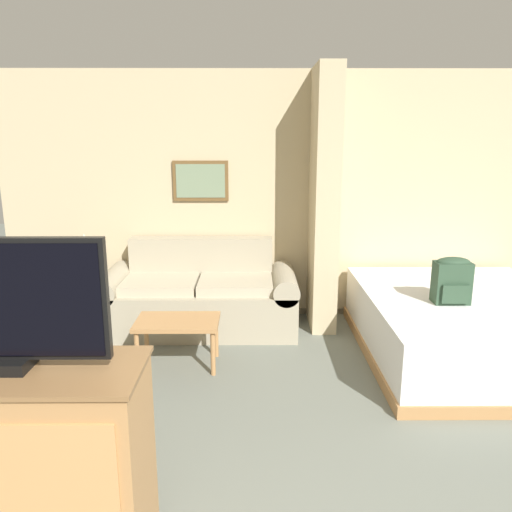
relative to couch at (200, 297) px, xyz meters
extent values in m
cube|color=#CCB78E|center=(1.07, 0.48, 0.97)|extent=(6.38, 0.12, 2.60)
cube|color=#70644E|center=(1.07, 0.41, -0.30)|extent=(6.38, 0.02, 0.06)
cube|color=brown|center=(0.00, 0.41, 1.15)|extent=(0.58, 0.02, 0.42)
cube|color=gray|center=(0.00, 0.39, 1.15)|extent=(0.51, 0.01, 0.35)
cube|color=#CCB78E|center=(1.26, 0.11, 0.97)|extent=(0.24, 0.63, 2.60)
cube|color=tan|center=(0.00, -0.04, -0.11)|extent=(1.50, 0.84, 0.45)
cube|color=tan|center=(0.00, 0.28, 0.34)|extent=(1.50, 0.20, 0.45)
cube|color=tan|center=(-0.86, -0.04, -0.11)|extent=(0.23, 0.84, 0.45)
cylinder|color=tan|center=(-0.86, -0.04, 0.17)|extent=(0.25, 0.84, 0.25)
cube|color=tan|center=(0.86, -0.04, -0.11)|extent=(0.23, 0.84, 0.45)
cylinder|color=tan|center=(0.86, -0.04, 0.17)|extent=(0.25, 0.84, 0.25)
cube|color=#BAAF94|center=(-0.37, -0.09, 0.17)|extent=(0.73, 0.60, 0.10)
cube|color=#BAAF94|center=(0.37, -0.09, 0.17)|extent=(0.73, 0.60, 0.10)
cube|color=#B27F4C|center=(-0.09, -0.88, 0.07)|extent=(0.70, 0.44, 0.04)
cylinder|color=#B27F4C|center=(-0.41, -1.06, -0.14)|extent=(0.04, 0.04, 0.38)
cylinder|color=#B27F4C|center=(0.22, -1.06, -0.14)|extent=(0.04, 0.04, 0.38)
cylinder|color=#B27F4C|center=(-0.41, -0.70, -0.14)|extent=(0.04, 0.04, 0.38)
cylinder|color=#B27F4C|center=(0.22, -0.70, -0.14)|extent=(0.04, 0.04, 0.38)
cube|color=#B27F4C|center=(-1.11, -0.07, 0.20)|extent=(0.41, 0.41, 0.04)
cylinder|color=#B27F4C|center=(-1.28, -0.25, -0.07)|extent=(0.04, 0.04, 0.51)
cylinder|color=#B27F4C|center=(-0.93, -0.25, -0.07)|extent=(0.04, 0.04, 0.51)
cylinder|color=#B27F4C|center=(-1.28, 0.10, -0.07)|extent=(0.04, 0.04, 0.51)
cylinder|color=#B27F4C|center=(-0.93, 0.10, -0.07)|extent=(0.04, 0.04, 0.51)
cylinder|color=tan|center=(-1.11, -0.07, 0.27)|extent=(0.14, 0.14, 0.11)
cylinder|color=tan|center=(-1.11, -0.07, 0.37)|extent=(0.02, 0.02, 0.10)
cone|color=beige|center=(-1.11, -0.07, 0.55)|extent=(0.34, 0.34, 0.26)
cube|color=#B27F4C|center=(-0.50, -2.95, 0.15)|extent=(1.14, 0.45, 0.97)
cube|color=brown|center=(-0.50, -2.95, 0.65)|extent=(1.17, 0.47, 0.02)
cube|color=black|center=(-0.50, -2.95, 0.68)|extent=(0.24, 0.16, 0.05)
cube|color=#B27F4C|center=(2.45, -0.70, -0.28)|extent=(1.80, 2.12, 0.10)
cube|color=white|center=(2.45, -0.70, 0.00)|extent=(1.76, 2.08, 0.45)
cube|color=white|center=(2.45, 0.12, 0.17)|extent=(1.64, 0.36, 0.10)
cube|color=#2D4733|center=(2.23, -0.84, 0.40)|extent=(0.30, 0.17, 0.36)
cube|color=#2D4733|center=(2.23, -0.94, 0.33)|extent=(0.22, 0.03, 0.16)
ellipsoid|color=#2D4733|center=(2.23, -0.84, 0.58)|extent=(0.28, 0.16, 0.09)
camera|label=1|loc=(0.55, -4.87, 1.60)|focal=35.00mm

